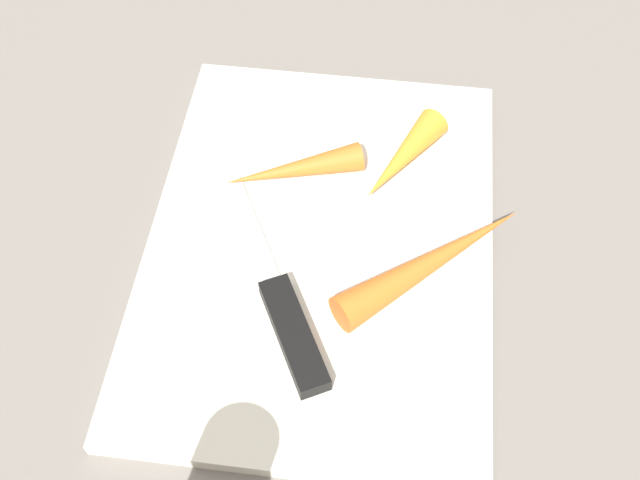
{
  "coord_description": "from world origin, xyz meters",
  "views": [
    {
      "loc": [
        0.34,
        0.04,
        0.49
      ],
      "look_at": [
        0.0,
        0.0,
        0.01
      ],
      "focal_mm": 43.47,
      "sensor_mm": 36.0,
      "label": 1
    }
  ],
  "objects_px": {
    "cutting_board": "(320,244)",
    "knife": "(287,319)",
    "carrot_shortest": "(402,158)",
    "carrot_longest": "(433,261)",
    "carrot_medium": "(293,169)"
  },
  "relations": [
    {
      "from": "knife",
      "to": "carrot_shortest",
      "type": "distance_m",
      "value": 0.17
    },
    {
      "from": "cutting_board",
      "to": "knife",
      "type": "distance_m",
      "value": 0.08
    },
    {
      "from": "knife",
      "to": "carrot_longest",
      "type": "relative_size",
      "value": 1.14
    },
    {
      "from": "carrot_longest",
      "to": "knife",
      "type": "bearing_deg",
      "value": 169.13
    },
    {
      "from": "carrot_medium",
      "to": "carrot_shortest",
      "type": "distance_m",
      "value": 0.09
    },
    {
      "from": "knife",
      "to": "carrot_shortest",
      "type": "relative_size",
      "value": 1.88
    },
    {
      "from": "carrot_longest",
      "to": "carrot_shortest",
      "type": "relative_size",
      "value": 1.65
    },
    {
      "from": "knife",
      "to": "carrot_shortest",
      "type": "height_order",
      "value": "carrot_shortest"
    },
    {
      "from": "carrot_longest",
      "to": "carrot_shortest",
      "type": "height_order",
      "value": "carrot_longest"
    },
    {
      "from": "cutting_board",
      "to": "carrot_shortest",
      "type": "height_order",
      "value": "carrot_shortest"
    },
    {
      "from": "cutting_board",
      "to": "carrot_longest",
      "type": "xyz_separation_m",
      "value": [
        0.02,
        0.08,
        0.02
      ]
    },
    {
      "from": "cutting_board",
      "to": "carrot_shortest",
      "type": "distance_m",
      "value": 0.1
    },
    {
      "from": "carrot_longest",
      "to": "carrot_medium",
      "type": "height_order",
      "value": "carrot_longest"
    },
    {
      "from": "cutting_board",
      "to": "carrot_longest",
      "type": "height_order",
      "value": "carrot_longest"
    },
    {
      "from": "carrot_longest",
      "to": "carrot_medium",
      "type": "distance_m",
      "value": 0.14
    }
  ]
}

